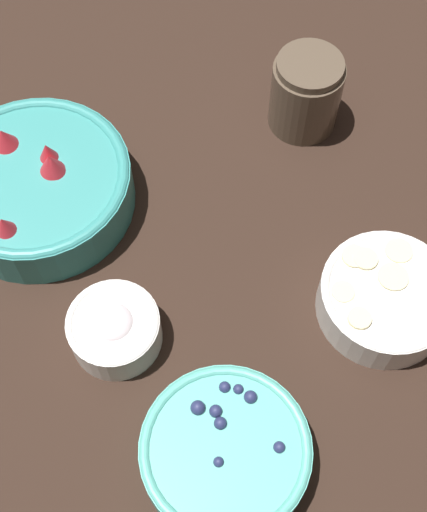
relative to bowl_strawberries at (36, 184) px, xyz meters
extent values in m
plane|color=black|center=(0.15, 0.08, -0.04)|extent=(4.00, 4.00, 0.00)
cylinder|color=teal|center=(0.00, 0.00, -0.01)|extent=(0.22, 0.22, 0.06)
torus|color=teal|center=(0.00, 0.00, 0.02)|extent=(0.22, 0.22, 0.02)
cylinder|color=red|center=(0.00, 0.00, 0.01)|extent=(0.17, 0.17, 0.02)
cone|color=red|center=(0.02, 0.02, 0.03)|extent=(0.04, 0.04, 0.03)
cone|color=red|center=(-0.05, 0.01, 0.03)|extent=(0.05, 0.05, 0.03)
cone|color=red|center=(0.02, 0.02, 0.03)|extent=(0.04, 0.04, 0.03)
cone|color=red|center=(0.03, -0.07, 0.03)|extent=(0.03, 0.03, 0.03)
cone|color=red|center=(0.00, 0.03, 0.03)|extent=(0.03, 0.03, 0.03)
cylinder|color=#56B7A8|center=(0.35, -0.11, -0.01)|extent=(0.16, 0.16, 0.05)
torus|color=#56B7A8|center=(0.35, -0.11, 0.01)|extent=(0.16, 0.16, 0.01)
cylinder|color=navy|center=(0.35, -0.11, 0.00)|extent=(0.13, 0.13, 0.01)
sphere|color=navy|center=(0.33, -0.06, 0.01)|extent=(0.01, 0.01, 0.01)
sphere|color=navy|center=(0.32, -0.09, 0.01)|extent=(0.01, 0.01, 0.01)
sphere|color=navy|center=(0.34, -0.06, 0.01)|extent=(0.01, 0.01, 0.01)
sphere|color=navy|center=(0.35, -0.12, 0.01)|extent=(0.01, 0.01, 0.01)
sphere|color=navy|center=(0.33, -0.09, 0.01)|extent=(0.01, 0.01, 0.01)
sphere|color=navy|center=(0.31, -0.09, 0.01)|extent=(0.01, 0.01, 0.01)
sphere|color=navy|center=(0.39, -0.08, 0.01)|extent=(0.01, 0.01, 0.01)
sphere|color=navy|center=(0.32, -0.06, 0.01)|extent=(0.01, 0.01, 0.01)
cylinder|color=white|center=(0.39, 0.12, -0.01)|extent=(0.14, 0.14, 0.05)
torus|color=white|center=(0.39, 0.12, 0.01)|extent=(0.14, 0.14, 0.01)
cylinder|color=beige|center=(0.39, 0.12, 0.00)|extent=(0.11, 0.11, 0.01)
cylinder|color=beige|center=(0.38, 0.14, 0.01)|extent=(0.03, 0.03, 0.01)
cylinder|color=beige|center=(0.35, 0.14, 0.01)|extent=(0.03, 0.03, 0.01)
cylinder|color=beige|center=(0.37, 0.17, 0.01)|extent=(0.03, 0.03, 0.00)
cylinder|color=beige|center=(0.34, 0.13, 0.01)|extent=(0.03, 0.03, 0.01)
cylinder|color=beige|center=(0.35, 0.09, 0.01)|extent=(0.02, 0.02, 0.00)
cylinder|color=beige|center=(0.38, 0.07, 0.01)|extent=(0.02, 0.02, 0.01)
cylinder|color=white|center=(0.18, -0.08, -0.01)|extent=(0.10, 0.10, 0.04)
torus|color=white|center=(0.18, -0.08, 0.01)|extent=(0.10, 0.10, 0.01)
cylinder|color=silver|center=(0.18, -0.08, 0.00)|extent=(0.08, 0.08, 0.01)
ellipsoid|color=silver|center=(0.18, -0.08, 0.01)|extent=(0.04, 0.04, 0.02)
cylinder|color=brown|center=(0.17, 0.29, 0.01)|extent=(0.09, 0.09, 0.09)
cylinder|color=#472819|center=(0.17, 0.29, 0.00)|extent=(0.07, 0.07, 0.07)
cylinder|color=brown|center=(0.17, 0.29, 0.06)|extent=(0.08, 0.08, 0.01)
camera|label=1|loc=(0.44, -0.24, 0.67)|focal=50.00mm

